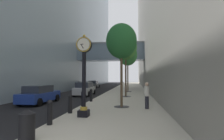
{
  "coord_description": "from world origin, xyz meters",
  "views": [
    {
      "loc": [
        3.99,
        -3.77,
        2.24
      ],
      "look_at": [
        0.9,
        20.82,
        3.32
      ],
      "focal_mm": 27.79,
      "sensor_mm": 36.0,
      "label": 1
    }
  ],
  "objects_px": {
    "street_tree_mid_far": "(128,55)",
    "bollard_nearest": "(50,112)",
    "pedestrian_walking": "(147,95)",
    "bollard_second": "(70,103)",
    "trash_bin": "(27,125)",
    "car_blue_trailing": "(40,95)",
    "bollard_third": "(83,98)",
    "street_tree_mid_near": "(126,47)",
    "car_silver_far": "(85,89)",
    "street_tree_near": "(121,42)",
    "street_clock": "(84,71)",
    "bollard_fourth": "(91,95)",
    "car_grey_mid": "(94,84)",
    "car_black_near": "(85,86)"
  },
  "relations": [
    {
      "from": "bollard_nearest",
      "to": "street_tree_mid_far",
      "type": "distance_m",
      "value": 19.47
    },
    {
      "from": "car_grey_mid",
      "to": "pedestrian_walking",
      "type": "bearing_deg",
      "value": -69.05
    },
    {
      "from": "bollard_nearest",
      "to": "bollard_fourth",
      "type": "xyz_separation_m",
      "value": [
        0.0,
        7.57,
        0.0
      ]
    },
    {
      "from": "street_tree_mid_far",
      "to": "car_black_near",
      "type": "bearing_deg",
      "value": 161.41
    },
    {
      "from": "bollard_nearest",
      "to": "street_tree_mid_near",
      "type": "bearing_deg",
      "value": 76.44
    },
    {
      "from": "trash_bin",
      "to": "car_grey_mid",
      "type": "bearing_deg",
      "value": 99.29
    },
    {
      "from": "bollard_nearest",
      "to": "bollard_fourth",
      "type": "distance_m",
      "value": 7.57
    },
    {
      "from": "street_tree_near",
      "to": "car_blue_trailing",
      "type": "xyz_separation_m",
      "value": [
        -7.22,
        1.67,
        -4.1
      ]
    },
    {
      "from": "street_tree_mid_near",
      "to": "trash_bin",
      "type": "bearing_deg",
      "value": -100.74
    },
    {
      "from": "bollard_third",
      "to": "car_grey_mid",
      "type": "relative_size",
      "value": 0.24
    },
    {
      "from": "bollard_nearest",
      "to": "bollard_third",
      "type": "bearing_deg",
      "value": 90.0
    },
    {
      "from": "street_tree_mid_far",
      "to": "car_silver_far",
      "type": "distance_m",
      "value": 8.61
    },
    {
      "from": "bollard_fourth",
      "to": "street_tree_mid_near",
      "type": "distance_m",
      "value": 7.13
    },
    {
      "from": "bollard_fourth",
      "to": "car_grey_mid",
      "type": "bearing_deg",
      "value": 102.66
    },
    {
      "from": "trash_bin",
      "to": "car_silver_far",
      "type": "bearing_deg",
      "value": 99.42
    },
    {
      "from": "bollard_fourth",
      "to": "car_silver_far",
      "type": "xyz_separation_m",
      "value": [
        -2.4,
        6.24,
        0.09
      ]
    },
    {
      "from": "street_tree_near",
      "to": "bollard_fourth",
      "type": "bearing_deg",
      "value": 139.2
    },
    {
      "from": "street_tree_mid_near",
      "to": "car_blue_trailing",
      "type": "relative_size",
      "value": 1.56
    },
    {
      "from": "street_clock",
      "to": "street_tree_mid_near",
      "type": "bearing_deg",
      "value": 79.83
    },
    {
      "from": "street_clock",
      "to": "car_silver_far",
      "type": "distance_m",
      "value": 12.66
    },
    {
      "from": "bollard_nearest",
      "to": "street_tree_mid_far",
      "type": "height_order",
      "value": "street_tree_mid_far"
    },
    {
      "from": "bollard_fourth",
      "to": "street_tree_mid_far",
      "type": "height_order",
      "value": "street_tree_mid_far"
    },
    {
      "from": "bollard_second",
      "to": "car_silver_far",
      "type": "height_order",
      "value": "car_silver_far"
    },
    {
      "from": "bollard_fourth",
      "to": "car_black_near",
      "type": "bearing_deg",
      "value": 108.12
    },
    {
      "from": "street_clock",
      "to": "bollard_fourth",
      "type": "height_order",
      "value": "street_clock"
    },
    {
      "from": "trash_bin",
      "to": "car_blue_trailing",
      "type": "bearing_deg",
      "value": 117.61
    },
    {
      "from": "bollard_fourth",
      "to": "pedestrian_walking",
      "type": "xyz_separation_m",
      "value": [
        4.61,
        -2.97,
        0.37
      ]
    },
    {
      "from": "bollard_third",
      "to": "car_black_near",
      "type": "distance_m",
      "value": 16.62
    },
    {
      "from": "street_tree_mid_far",
      "to": "trash_bin",
      "type": "xyz_separation_m",
      "value": [
        -2.63,
        -20.63,
        -4.97
      ]
    },
    {
      "from": "bollard_third",
      "to": "bollard_nearest",
      "type": "bearing_deg",
      "value": -90.0
    },
    {
      "from": "pedestrian_walking",
      "to": "bollard_second",
      "type": "bearing_deg",
      "value": -155.77
    },
    {
      "from": "street_tree_mid_near",
      "to": "car_blue_trailing",
      "type": "height_order",
      "value": "street_tree_mid_near"
    },
    {
      "from": "bollard_second",
      "to": "bollard_third",
      "type": "height_order",
      "value": "same"
    },
    {
      "from": "bollard_second",
      "to": "car_grey_mid",
      "type": "distance_m",
      "value": 27.47
    },
    {
      "from": "bollard_third",
      "to": "street_tree_near",
      "type": "relative_size",
      "value": 0.18
    },
    {
      "from": "bollard_third",
      "to": "car_blue_trailing",
      "type": "bearing_deg",
      "value": 158.49
    },
    {
      "from": "street_tree_mid_near",
      "to": "car_silver_far",
      "type": "relative_size",
      "value": 1.56
    },
    {
      "from": "car_silver_far",
      "to": "car_blue_trailing",
      "type": "height_order",
      "value": "car_silver_far"
    },
    {
      "from": "street_tree_mid_near",
      "to": "pedestrian_walking",
      "type": "distance_m",
      "value": 8.75
    },
    {
      "from": "bollard_nearest",
      "to": "car_black_near",
      "type": "xyz_separation_m",
      "value": [
        -4.42,
        21.06,
        0.06
      ]
    },
    {
      "from": "car_blue_trailing",
      "to": "pedestrian_walking",
      "type": "bearing_deg",
      "value": -13.56
    },
    {
      "from": "car_black_near",
      "to": "street_tree_mid_near",
      "type": "bearing_deg",
      "value": -51.68
    },
    {
      "from": "bollard_second",
      "to": "car_silver_far",
      "type": "distance_m",
      "value": 11.54
    },
    {
      "from": "car_silver_far",
      "to": "car_black_near",
      "type": "bearing_deg",
      "value": 105.55
    },
    {
      "from": "bollard_nearest",
      "to": "bollard_third",
      "type": "xyz_separation_m",
      "value": [
        0.0,
        5.05,
        0.0
      ]
    },
    {
      "from": "car_black_near",
      "to": "car_silver_far",
      "type": "bearing_deg",
      "value": -74.45
    },
    {
      "from": "bollard_third",
      "to": "street_tree_mid_far",
      "type": "distance_m",
      "value": 14.72
    },
    {
      "from": "street_tree_mid_far",
      "to": "bollard_nearest",
      "type": "bearing_deg",
      "value": -98.73
    },
    {
      "from": "bollard_nearest",
      "to": "car_black_near",
      "type": "distance_m",
      "value": 21.52
    },
    {
      "from": "bollard_fourth",
      "to": "street_tree_mid_far",
      "type": "bearing_deg",
      "value": 75.49
    }
  ]
}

